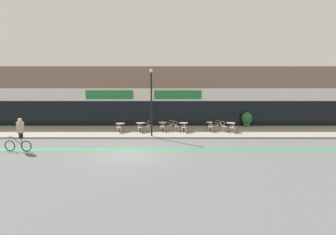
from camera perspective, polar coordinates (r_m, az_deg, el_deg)
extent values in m
plane|color=#5B5B60|center=(15.76, -8.59, -8.01)|extent=(120.00, 120.00, 0.00)
cube|color=gray|center=(22.77, -5.89, -3.04)|extent=(40.00, 5.50, 0.12)
cube|color=#7F6656|center=(27.16, -4.95, 4.67)|extent=(40.00, 4.00, 5.79)
cube|color=black|center=(25.32, -5.29, 0.90)|extent=(38.80, 0.10, 2.40)
cube|color=white|center=(25.21, -5.34, 4.98)|extent=(39.20, 0.14, 1.20)
cube|color=#237A38|center=(25.64, -12.66, 4.87)|extent=(4.53, 0.08, 0.84)
cube|color=#237A38|center=(25.05, 2.13, 4.99)|extent=(4.53, 0.08, 0.84)
cube|color=#2D844C|center=(16.86, -8.01, -6.96)|extent=(36.00, 0.70, 0.01)
cylinder|color=black|center=(22.65, -10.35, -2.99)|extent=(0.42, 0.42, 0.02)
cylinder|color=black|center=(22.60, -10.37, -2.16)|extent=(0.07, 0.07, 0.69)
cylinder|color=#ADA8A3|center=(22.54, -10.39, -1.27)|extent=(0.77, 0.77, 0.02)
cylinder|color=black|center=(22.46, -6.00, -3.00)|extent=(0.43, 0.43, 0.02)
cylinder|color=black|center=(22.41, -6.01, -2.12)|extent=(0.07, 0.07, 0.72)
cylinder|color=#ADA8A3|center=(22.35, -6.02, -1.18)|extent=(0.79, 0.79, 0.02)
cylinder|color=black|center=(22.74, -1.16, -2.83)|extent=(0.43, 0.43, 0.02)
cylinder|color=black|center=(22.69, -1.16, -1.99)|extent=(0.07, 0.07, 0.70)
cylinder|color=#ADA8A3|center=(22.63, -1.16, -1.08)|extent=(0.79, 0.79, 0.02)
cylinder|color=black|center=(22.41, 3.38, -2.99)|extent=(0.42, 0.42, 0.02)
cylinder|color=black|center=(22.35, 3.38, -2.11)|extent=(0.07, 0.07, 0.72)
cylinder|color=#ADA8A3|center=(22.29, 3.39, -1.16)|extent=(0.76, 0.76, 0.02)
cylinder|color=black|center=(22.99, 8.97, -2.81)|extent=(0.36, 0.36, 0.02)
cylinder|color=black|center=(22.94, 8.99, -1.95)|extent=(0.07, 0.07, 0.72)
cylinder|color=#ADA8A3|center=(22.88, 9.01, -1.03)|extent=(0.65, 0.65, 0.02)
cylinder|color=black|center=(22.85, 13.42, -2.98)|extent=(0.41, 0.41, 0.02)
cylinder|color=black|center=(22.79, 13.45, -2.10)|extent=(0.07, 0.07, 0.74)
cylinder|color=#ADA8A3|center=(22.73, 13.48, -1.15)|extent=(0.75, 0.75, 0.02)
cylinder|color=beige|center=(22.05, -10.63, -2.16)|extent=(0.42, 0.42, 0.03)
cylinder|color=beige|center=(22.24, -10.93, -2.68)|extent=(0.03, 0.03, 0.42)
cylinder|color=beige|center=(22.21, -10.21, -2.67)|extent=(0.03, 0.03, 0.42)
cylinder|color=beige|center=(21.97, -11.02, -2.80)|extent=(0.03, 0.03, 0.42)
cylinder|color=beige|center=(21.93, -10.30, -2.80)|extent=(0.03, 0.03, 0.42)
torus|color=beige|center=(21.84, -10.70, -1.56)|extent=(0.05, 0.41, 0.41)
cylinder|color=beige|center=(21.89, -11.13, -1.91)|extent=(0.03, 0.03, 0.23)
cylinder|color=beige|center=(21.84, -10.25, -1.90)|extent=(0.03, 0.03, 0.23)
cylinder|color=beige|center=(21.85, -6.16, -2.16)|extent=(0.40, 0.40, 0.03)
cylinder|color=beige|center=(22.04, -6.47, -2.68)|extent=(0.03, 0.03, 0.42)
cylinder|color=beige|center=(22.01, -5.75, -2.68)|extent=(0.03, 0.03, 0.42)
cylinder|color=beige|center=(21.77, -6.56, -2.81)|extent=(0.03, 0.03, 0.42)
cylinder|color=beige|center=(21.74, -5.83, -2.81)|extent=(0.03, 0.03, 0.42)
torus|color=beige|center=(21.64, -6.22, -1.55)|extent=(0.03, 0.41, 0.41)
cylinder|color=beige|center=(21.69, -6.66, -1.90)|extent=(0.03, 0.03, 0.23)
cylinder|color=beige|center=(21.65, -5.76, -1.91)|extent=(0.03, 0.03, 0.23)
cylinder|color=beige|center=(22.34, -4.61, -1.93)|extent=(0.43, 0.43, 0.03)
cylinder|color=beige|center=(22.24, -4.97, -2.57)|extent=(0.03, 0.03, 0.42)
cylinder|color=beige|center=(22.52, -4.95, -2.45)|extent=(0.03, 0.03, 0.42)
cylinder|color=beige|center=(22.24, -4.24, -2.56)|extent=(0.03, 0.03, 0.42)
cylinder|color=beige|center=(22.52, -4.24, -2.44)|extent=(0.03, 0.03, 0.42)
torus|color=beige|center=(22.30, -4.18, -1.27)|extent=(0.41, 0.06, 0.41)
cylinder|color=beige|center=(22.15, -4.18, -1.68)|extent=(0.03, 0.03, 0.23)
cylinder|color=beige|center=(22.49, -4.17, -1.54)|extent=(0.03, 0.03, 0.23)
cylinder|color=beige|center=(22.13, -1.19, -2.00)|extent=(0.43, 0.43, 0.03)
cylinder|color=beige|center=(22.30, -1.56, -2.52)|extent=(0.03, 0.03, 0.42)
cylinder|color=beige|center=(22.31, -0.85, -2.51)|extent=(0.03, 0.03, 0.42)
cylinder|color=beige|center=(22.02, -1.53, -2.64)|extent=(0.03, 0.03, 0.42)
cylinder|color=beige|center=(22.04, -0.80, -2.63)|extent=(0.03, 0.03, 0.42)
torus|color=beige|center=(21.92, -1.16, -1.40)|extent=(0.06, 0.41, 0.41)
cylinder|color=beige|center=(21.93, -1.61, -1.75)|extent=(0.03, 0.03, 0.23)
cylinder|color=beige|center=(21.95, -0.72, -1.74)|extent=(0.03, 0.03, 0.23)
cylinder|color=beige|center=(22.67, 0.23, -1.78)|extent=(0.43, 0.43, 0.03)
cylinder|color=beige|center=(22.58, -0.15, -2.39)|extent=(0.03, 0.03, 0.42)
cylinder|color=beige|center=(22.85, -0.10, -2.27)|extent=(0.03, 0.03, 0.42)
cylinder|color=beige|center=(22.56, 0.56, -2.40)|extent=(0.03, 0.03, 0.42)
cylinder|color=beige|center=(22.83, 0.60, -2.28)|extent=(0.03, 0.03, 0.42)
torus|color=beige|center=(22.62, 0.66, -1.12)|extent=(0.41, 0.06, 0.41)
cylinder|color=beige|center=(22.47, 0.64, -1.53)|extent=(0.03, 0.03, 0.23)
cylinder|color=beige|center=(22.81, 0.69, -1.40)|extent=(0.03, 0.03, 0.23)
cylinder|color=beige|center=(21.79, 3.47, -2.16)|extent=(0.43, 0.43, 0.03)
cylinder|color=beige|center=(21.95, 3.05, -2.68)|extent=(0.03, 0.03, 0.42)
cylinder|color=beige|center=(21.99, 3.78, -2.67)|extent=(0.03, 0.03, 0.42)
cylinder|color=beige|center=(21.68, 3.15, -2.81)|extent=(0.03, 0.03, 0.42)
cylinder|color=beige|center=(21.71, 3.88, -2.80)|extent=(0.03, 0.03, 0.42)
torus|color=beige|center=(21.58, 3.54, -1.55)|extent=(0.06, 0.41, 0.41)
cylinder|color=beige|center=(21.58, 3.08, -1.91)|extent=(0.03, 0.03, 0.23)
cylinder|color=beige|center=(21.63, 3.98, -1.89)|extent=(0.03, 0.03, 0.23)
cylinder|color=beige|center=(22.31, 1.97, -1.93)|extent=(0.44, 0.44, 0.03)
cylinder|color=beige|center=(22.48, 2.35, -2.44)|extent=(0.03, 0.03, 0.42)
cylinder|color=beige|center=(22.20, 2.31, -2.57)|extent=(0.03, 0.03, 0.42)
cylinder|color=beige|center=(22.49, 1.64, -2.43)|extent=(0.03, 0.03, 0.42)
cylinder|color=beige|center=(22.22, 1.59, -2.55)|extent=(0.03, 0.03, 0.42)
torus|color=beige|center=(22.28, 1.54, -1.26)|extent=(0.41, 0.07, 0.41)
cylinder|color=beige|center=(22.47, 1.57, -1.53)|extent=(0.03, 0.03, 0.23)
cylinder|color=beige|center=(22.13, 1.51, -1.67)|extent=(0.03, 0.03, 0.23)
cylinder|color=beige|center=(22.39, 9.21, -1.99)|extent=(0.42, 0.42, 0.03)
cylinder|color=beige|center=(22.55, 8.81, -2.49)|extent=(0.03, 0.03, 0.42)
cylinder|color=beige|center=(22.58, 9.52, -2.50)|extent=(0.03, 0.03, 0.42)
cylinder|color=beige|center=(22.27, 8.88, -2.62)|extent=(0.03, 0.03, 0.42)
cylinder|color=beige|center=(22.30, 9.59, -2.62)|extent=(0.03, 0.03, 0.42)
torus|color=beige|center=(22.18, 9.27, -1.39)|extent=(0.05, 0.41, 0.41)
cylinder|color=beige|center=(22.18, 8.82, -1.73)|extent=(0.03, 0.03, 0.23)
cylinder|color=beige|center=(22.22, 9.70, -1.74)|extent=(0.03, 0.03, 0.23)
cylinder|color=beige|center=(23.02, 10.35, -1.76)|extent=(0.42, 0.42, 0.03)
cylinder|color=beige|center=(22.90, 10.03, -2.37)|extent=(0.03, 0.03, 0.42)
cylinder|color=beige|center=(23.17, 9.95, -2.25)|extent=(0.03, 0.03, 0.42)
cylinder|color=beige|center=(22.93, 10.72, -2.37)|extent=(0.03, 0.03, 0.42)
cylinder|color=beige|center=(23.21, 10.64, -2.25)|extent=(0.03, 0.03, 0.42)
torus|color=beige|center=(23.00, 10.78, -1.11)|extent=(0.41, 0.05, 0.41)
cylinder|color=beige|center=(22.85, 10.83, -1.51)|extent=(0.03, 0.03, 0.23)
cylinder|color=beige|center=(23.19, 10.72, -1.38)|extent=(0.03, 0.03, 0.23)
cylinder|color=beige|center=(22.25, 13.78, -2.16)|extent=(0.43, 0.43, 0.03)
cylinder|color=beige|center=(22.38, 13.31, -2.68)|extent=(0.03, 0.03, 0.42)
cylinder|color=beige|center=(22.46, 13.99, -2.66)|extent=(0.03, 0.03, 0.42)
cylinder|color=beige|center=(22.11, 13.53, -2.81)|extent=(0.03, 0.03, 0.42)
cylinder|color=beige|center=(22.20, 14.22, -2.79)|extent=(0.03, 0.03, 0.42)
torus|color=beige|center=(22.05, 13.94, -1.56)|extent=(0.06, 0.41, 0.41)
cylinder|color=beige|center=(22.02, 13.51, -1.92)|extent=(0.03, 0.03, 0.23)
cylinder|color=beige|center=(22.13, 14.35, -1.90)|extent=(0.03, 0.03, 0.23)
cylinder|color=beige|center=(22.66, 12.10, -1.95)|extent=(0.45, 0.45, 0.03)
cylinder|color=beige|center=(22.87, 12.29, -2.44)|extent=(0.03, 0.03, 0.42)
cylinder|color=beige|center=(22.61, 12.54, -2.55)|extent=(0.03, 0.03, 0.42)
cylinder|color=beige|center=(22.78, 11.63, -2.46)|extent=(0.03, 0.03, 0.42)
cylinder|color=beige|center=(22.52, 11.87, -2.58)|extent=(0.03, 0.03, 0.42)
torus|color=beige|center=(22.56, 11.71, -1.30)|extent=(0.41, 0.08, 0.41)
cylinder|color=beige|center=(22.74, 11.56, -1.57)|extent=(0.03, 0.03, 0.23)
cylinder|color=beige|center=(22.42, 11.85, -1.71)|extent=(0.03, 0.03, 0.23)
cylinder|color=#4C4C51|center=(26.02, 16.71, -1.47)|extent=(0.61, 0.61, 0.36)
ellipsoid|color=#28662D|center=(25.94, 16.75, -0.17)|extent=(0.98, 0.98, 1.17)
cylinder|color=black|center=(20.10, -3.66, 2.86)|extent=(0.12, 0.12, 4.93)
sphere|color=beige|center=(20.06, -3.72, 10.12)|extent=(0.26, 0.26, 0.26)
torus|color=black|center=(19.00, -31.20, -5.30)|extent=(0.69, 0.11, 0.68)
torus|color=black|center=(18.41, -28.51, -5.50)|extent=(0.69, 0.11, 0.68)
cylinder|color=#2D753D|center=(18.67, -30.07, -4.52)|extent=(0.82, 0.11, 0.62)
cylinder|color=#2D753D|center=(18.52, -29.33, -4.72)|extent=(0.04, 0.04, 0.48)
cylinder|color=#2D753D|center=(18.86, -31.19, -3.58)|extent=(0.06, 0.48, 0.03)
cylinder|color=black|center=(18.38, -29.55, -3.49)|extent=(0.16, 0.16, 0.36)
cylinder|color=black|center=(18.51, -29.27, -3.40)|extent=(0.16, 0.16, 0.36)
cylinder|color=#B2A38E|center=(18.37, -29.51, -1.89)|extent=(0.46, 0.46, 0.65)
sphere|color=beige|center=(18.31, -29.60, -0.50)|extent=(0.25, 0.25, 0.25)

